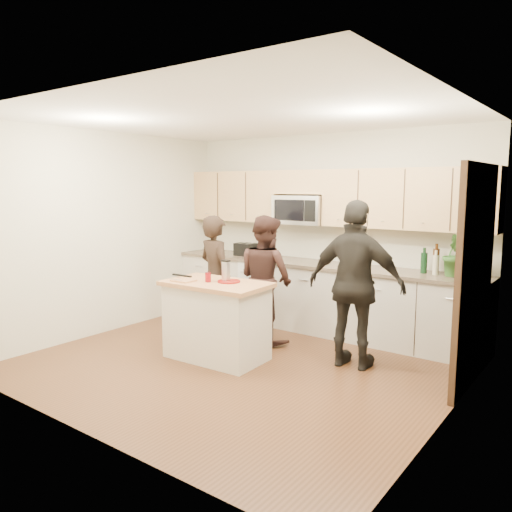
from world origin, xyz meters
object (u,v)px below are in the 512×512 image
Objects in this scene: woman_center at (266,279)px; island at (217,320)px; toaster at (246,249)px; woman_left at (216,277)px; woman_right at (356,285)px.

island is at bearing 101.89° from woman_center.
woman_left reaches higher than toaster.
island is 0.67× the size of woman_right.
toaster is 0.17× the size of woman_right.
woman_left reaches higher than island.
toaster is 0.19× the size of woman_center.
woman_left is (0.31, -1.05, -0.23)m from toaster.
woman_center reaches higher than island.
woman_right reaches higher than woman_center.
woman_left is 0.87× the size of woman_right.
woman_center is 1.36m from woman_right.
island is 1.98m from toaster.
woman_right is (1.34, -0.19, 0.11)m from woman_center.
woman_left is 0.67m from woman_center.
toaster is at bearing -58.01° from woman_left.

